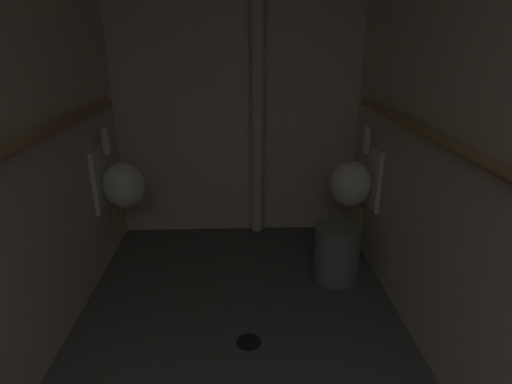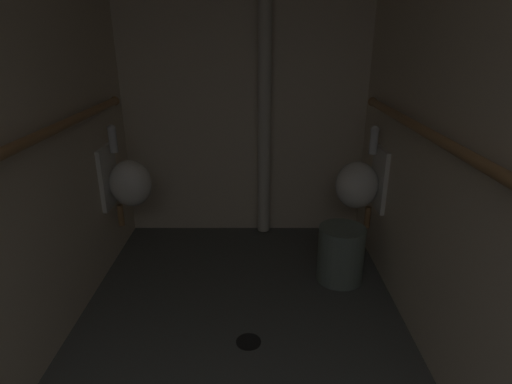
# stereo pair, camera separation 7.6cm
# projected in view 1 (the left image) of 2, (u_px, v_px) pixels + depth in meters

# --- Properties ---
(wall_right) EXTENTS (0.06, 3.65, 2.49)m
(wall_right) POSITION_uv_depth(u_px,v_px,m) (493.00, 131.00, 1.61)
(wall_right) COLOR beige
(wall_right) RESTS_ON ground
(wall_back) EXTENTS (2.07, 0.06, 2.49)m
(wall_back) POSITION_uv_depth(u_px,v_px,m) (237.00, 83.00, 3.25)
(wall_back) COLOR beige
(wall_back) RESTS_ON ground
(urinal_left_mid) EXTENTS (0.32, 0.30, 0.76)m
(urinal_left_mid) POSITION_uv_depth(u_px,v_px,m) (121.00, 184.00, 2.93)
(urinal_left_mid) COLOR silver
(urinal_right_mid) EXTENTS (0.32, 0.30, 0.76)m
(urinal_right_mid) POSITION_uv_depth(u_px,v_px,m) (354.00, 182.00, 2.96)
(urinal_right_mid) COLOR silver
(supply_pipe_right) EXTENTS (0.06, 2.86, 0.06)m
(supply_pipe_right) POSITION_uv_depth(u_px,v_px,m) (465.00, 153.00, 1.65)
(supply_pipe_right) COLOR #9E7042
(standpipe_back_wall) EXTENTS (0.10, 0.10, 2.44)m
(standpipe_back_wall) POSITION_uv_depth(u_px,v_px,m) (257.00, 85.00, 3.16)
(standpipe_back_wall) COLOR beige
(standpipe_back_wall) RESTS_ON ground
(floor_drain) EXTENTS (0.14, 0.14, 0.01)m
(floor_drain) POSITION_uv_depth(u_px,v_px,m) (249.00, 342.00, 2.30)
(floor_drain) COLOR black
(floor_drain) RESTS_ON ground
(waste_bin) EXTENTS (0.32, 0.32, 0.39)m
(waste_bin) POSITION_uv_depth(u_px,v_px,m) (336.00, 252.00, 2.86)
(waste_bin) COLOR slate
(waste_bin) RESTS_ON ground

